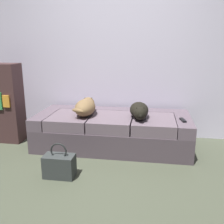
# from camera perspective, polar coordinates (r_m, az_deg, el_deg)

# --- Properties ---
(ground_plane) EXTENTS (10.00, 10.00, 0.00)m
(ground_plane) POSITION_cam_1_polar(r_m,az_deg,el_deg) (2.55, -3.97, -17.26)
(ground_plane) COLOR #494F3D
(back_wall) EXTENTS (6.40, 0.10, 2.80)m
(back_wall) POSITION_cam_1_polar(r_m,az_deg,el_deg) (3.82, 1.48, 15.62)
(back_wall) COLOR silver
(back_wall) RESTS_ON ground
(couch) EXTENTS (2.03, 0.87, 0.45)m
(couch) POSITION_cam_1_polar(r_m,az_deg,el_deg) (3.46, 0.13, -4.17)
(couch) COLOR #4E424A
(couch) RESTS_ON ground
(dog_tan) EXTENTS (0.29, 0.62, 0.21)m
(dog_tan) POSITION_cam_1_polar(r_m,az_deg,el_deg) (3.39, -5.88, 1.16)
(dog_tan) COLOR olive
(dog_tan) RESTS_ON couch
(dog_dark) EXTENTS (0.28, 0.56, 0.19)m
(dog_dark) POSITION_cam_1_polar(r_m,az_deg,el_deg) (3.25, 6.10, 0.33)
(dog_dark) COLOR black
(dog_dark) RESTS_ON couch
(tv_remote) EXTENTS (0.07, 0.16, 0.02)m
(tv_remote) POSITION_cam_1_polar(r_m,az_deg,el_deg) (3.24, 15.50, -1.75)
(tv_remote) COLOR black
(tv_remote) RESTS_ON couch
(handbag) EXTENTS (0.32, 0.18, 0.38)m
(handbag) POSITION_cam_1_polar(r_m,az_deg,el_deg) (2.79, -11.63, -11.60)
(handbag) COLOR #333837
(handbag) RESTS_ON ground
(bookshelf) EXTENTS (0.56, 0.30, 1.10)m
(bookshelf) POSITION_cam_1_polar(r_m,az_deg,el_deg) (3.92, -23.38, 1.85)
(bookshelf) COLOR #442C2C
(bookshelf) RESTS_ON ground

